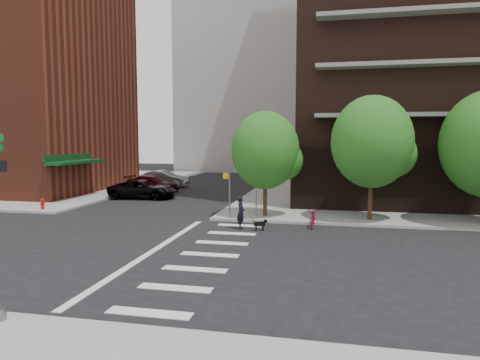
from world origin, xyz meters
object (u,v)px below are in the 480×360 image
fire_hydrant (42,203)px  scooter (313,218)px  parked_car_maroon (153,184)px  dog_walker (241,213)px  parked_car_black (143,189)px  parked_car_silver (164,179)px

fire_hydrant → scooter: (17.41, -1.30, -0.05)m
parked_car_maroon → dog_walker: size_ratio=2.80×
parked_car_black → parked_car_silver: size_ratio=1.09×
scooter → fire_hydrant: bearing=176.9°
scooter → parked_car_silver: bearing=133.9°
dog_walker → parked_car_black: bearing=35.1°
scooter → dog_walker: 3.94m
fire_hydrant → dog_walker: size_ratio=0.42×
parked_car_black → parked_car_silver: parked_car_silver is taller
parked_car_black → parked_car_maroon: 4.60m
parked_car_silver → scooter: parked_car_silver is taller
fire_hydrant → scooter: size_ratio=0.38×
fire_hydrant → parked_car_black: (3.82, 6.98, 0.18)m
fire_hydrant → dog_walker: bearing=-10.8°
parked_car_silver → scooter: (15.11, -16.36, -0.30)m
parked_car_black → fire_hydrant: bearing=147.5°
fire_hydrant → scooter: scooter is taller
dog_walker → parked_car_silver: bearing=22.1°
scooter → dog_walker: size_ratio=1.10×
parked_car_black → parked_car_maroon: size_ratio=1.09×
fire_hydrant → parked_car_silver: bearing=81.3°
parked_car_maroon → parked_car_silver: parked_car_silver is taller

